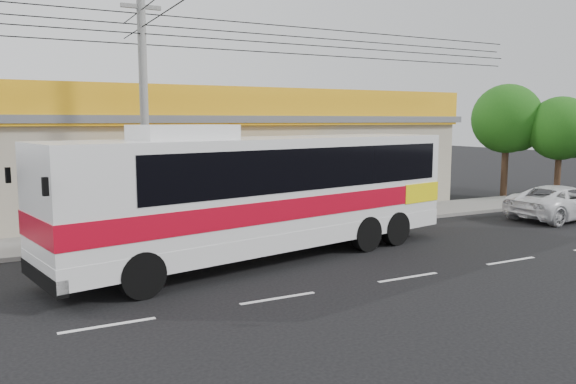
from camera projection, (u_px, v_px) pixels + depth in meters
name	position (u px, v px, depth m)	size (l,w,h in m)	color
ground	(357.00, 258.00, 17.66)	(120.00, 120.00, 0.00)	black
sidewalk	(274.00, 224.00, 22.94)	(30.00, 3.20, 0.15)	slate
lane_markings	(408.00, 277.00, 15.45)	(50.00, 0.12, 0.01)	silver
storefront_building	(225.00, 161.00, 27.54)	(22.60, 9.20, 5.70)	#A59985
coach_bus	(272.00, 187.00, 17.44)	(13.87, 5.60, 4.18)	silver
motorbike_dark	(133.00, 218.00, 21.21)	(0.45, 1.58, 0.95)	black
white_car	(563.00, 202.00, 24.54)	(2.46, 5.33, 1.48)	silver
utility_pole	(142.00, 27.00, 19.08)	(34.00, 14.00, 9.03)	slate
tree_near	(562.00, 131.00, 29.67)	(3.36, 3.36, 5.57)	black
tree_far	(509.00, 121.00, 30.94)	(3.80, 3.80, 6.30)	black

